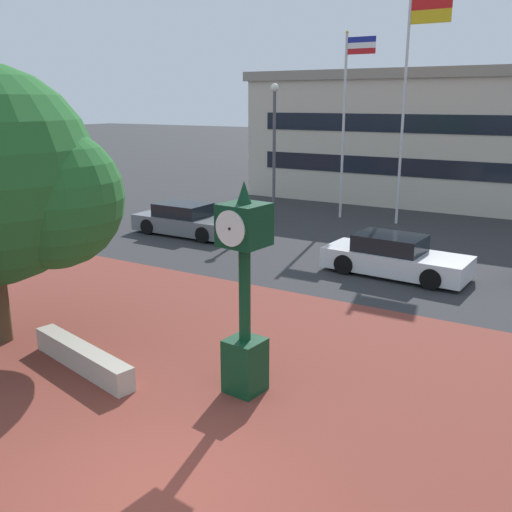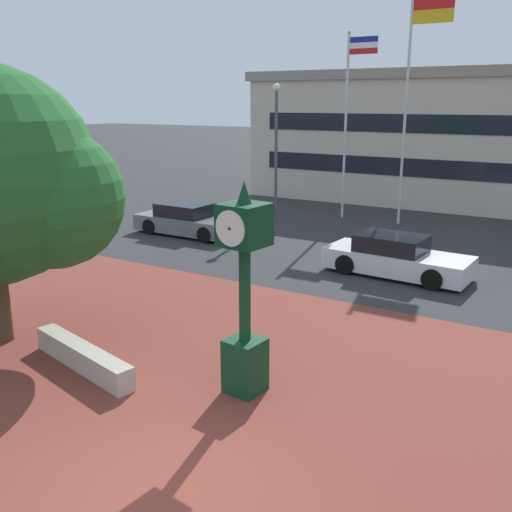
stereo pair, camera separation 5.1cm
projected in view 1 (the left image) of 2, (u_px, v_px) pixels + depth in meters
ground_plane at (158, 493)px, 8.07m from camera, size 200.00×200.00×0.00m
plaza_brick_paving at (247, 416)px, 10.05m from camera, size 44.00×12.77×0.01m
planter_wall at (82, 358)px, 11.75m from camera, size 3.21×1.10×0.50m
street_clock at (245, 294)px, 10.42m from camera, size 0.84×0.88×4.02m
plaza_tree at (0, 181)px, 12.26m from camera, size 5.11×4.75×6.17m
car_street_mid at (187, 221)px, 23.58m from camera, size 4.60×1.98×1.28m
car_street_far at (394, 257)px, 18.06m from camera, size 4.60×2.05×1.28m
flagpole_primary at (346, 115)px, 25.89m from camera, size 1.41×0.14×8.33m
flagpole_secondary at (409, 90)px, 24.21m from camera, size 1.77×0.14×9.73m
civic_building at (508, 135)px, 32.94m from camera, size 26.10×15.95×6.91m
street_lamp_post at (274, 138)px, 25.48m from camera, size 0.36×0.36×6.09m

